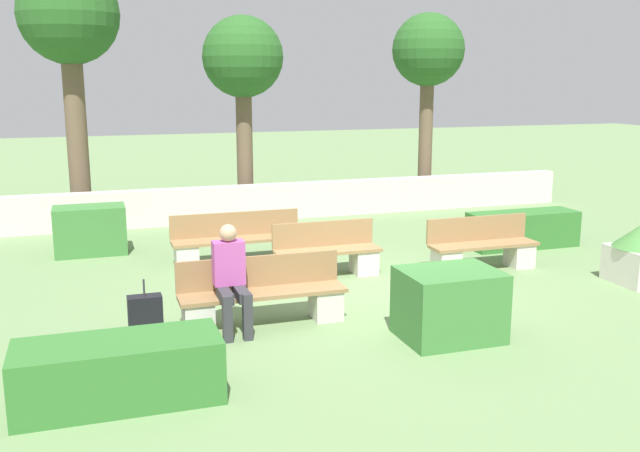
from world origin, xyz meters
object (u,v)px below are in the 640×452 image
bench_front (263,299)px  bench_left_side (482,250)px  tree_center_right (428,56)px  bench_right_side (238,244)px  tree_leftmost (69,23)px  bench_back (327,257)px  suitcase (146,320)px  tree_center_left (243,63)px  person_seated_man (231,274)px

bench_front → bench_left_side: (3.99, 1.42, -0.01)m
bench_front → tree_center_right: tree_center_right is taller
bench_left_side → bench_right_side: size_ratio=0.83×
bench_right_side → tree_leftmost: tree_leftmost is taller
bench_left_side → tree_center_right: bearing=76.9°
bench_right_side → bench_back: same height
tree_center_right → suitcase: bearing=-134.2°
bench_front → tree_center_left: 8.02m
bench_left_side → tree_center_left: bearing=118.3°
bench_back → suitcase: 3.60m
person_seated_man → bench_right_side: bearing=76.9°
tree_leftmost → tree_center_right: (7.98, -0.44, -0.59)m
bench_front → bench_right_side: bearing=84.1°
tree_center_left → bench_right_side: bearing=-104.1°
person_seated_man → suitcase: person_seated_man is taller
bench_left_side → suitcase: size_ratio=2.30×
tree_leftmost → bench_right_side: bearing=-62.1°
bench_back → tree_leftmost: bearing=117.9°
bench_left_side → tree_center_right: (1.84, 5.82, 3.23)m
bench_left_side → bench_right_side: same height
bench_right_side → suitcase: bench_right_side is taller
bench_left_side → tree_center_left: 7.11m
tree_center_left → tree_center_right: size_ratio=0.96×
tree_leftmost → bench_front: bearing=-74.4°
bench_right_side → tree_center_right: tree_center_right is taller
bench_front → tree_center_left: tree_center_left is taller
bench_back → tree_center_right: size_ratio=0.37×
suitcase → tree_leftmost: 8.84m
bench_back → tree_center_left: bearing=87.0°
bench_right_side → bench_back: bearing=-43.1°
bench_front → bench_left_side: size_ratio=1.17×
tree_leftmost → tree_center_right: tree_leftmost is taller
bench_left_side → tree_center_right: size_ratio=0.40×
tree_center_right → tree_leftmost: bearing=176.8°
bench_left_side → tree_center_left: (-2.60, 5.88, 3.04)m
tree_leftmost → tree_center_left: size_ratio=1.23×
bench_back → tree_leftmost: size_ratio=0.31×
tree_leftmost → bench_back: bearing=-58.2°
tree_leftmost → person_seated_man: bearing=-77.6°
bench_front → suitcase: (-1.46, -0.25, -0.04)m
bench_front → bench_right_side: same height
person_seated_man → tree_leftmost: tree_leftmost is taller
person_seated_man → tree_center_right: size_ratio=0.29×
bench_back → tree_leftmost: tree_leftmost is taller
tree_leftmost → tree_center_right: size_ratio=1.18×
bench_right_side → tree_center_right: 7.65m
tree_center_left → tree_center_right: (4.44, -0.06, 0.19)m
bench_back → tree_center_left: size_ratio=0.38×
tree_leftmost → tree_center_left: 3.64m
bench_front → suitcase: size_ratio=2.68×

